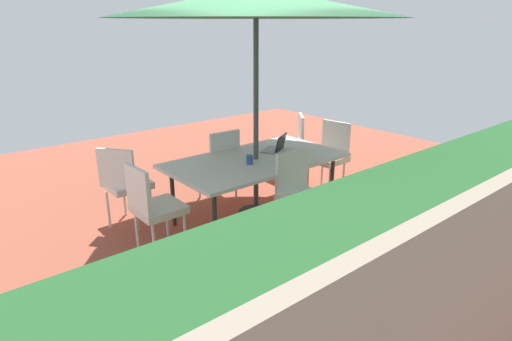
% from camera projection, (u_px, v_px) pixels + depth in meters
% --- Properties ---
extents(ground_plane, '(10.00, 10.00, 0.02)m').
position_uv_depth(ground_plane, '(256.00, 216.00, 5.38)').
color(ground_plane, '#9E4C38').
extents(hedge_row, '(6.30, 0.90, 1.26)m').
position_uv_depth(hedge_row, '(452.00, 243.00, 3.42)').
color(hedge_row, '#235628').
rests_on(hedge_row, ground_plane).
extents(dining_table, '(2.12, 1.16, 0.75)m').
position_uv_depth(dining_table, '(256.00, 162.00, 5.15)').
color(dining_table, silver).
rests_on(dining_table, ground_plane).
extents(patio_umbrella, '(3.22, 3.22, 2.64)m').
position_uv_depth(patio_umbrella, '(256.00, 4.00, 4.57)').
color(patio_umbrella, '#4C4C4C').
rests_on(patio_umbrella, ground_plane).
extents(chair_east, '(0.47, 0.46, 0.98)m').
position_uv_depth(chair_east, '(153.00, 204.00, 4.33)').
color(chair_east, silver).
rests_on(chair_east, ground_plane).
extents(chair_north, '(0.46, 0.47, 0.98)m').
position_uv_depth(chair_north, '(300.00, 192.00, 4.66)').
color(chair_north, silver).
rests_on(chair_north, ground_plane).
extents(chair_south, '(0.46, 0.47, 0.98)m').
position_uv_depth(chair_south, '(219.00, 161.00, 5.68)').
color(chair_south, silver).
rests_on(chair_south, ground_plane).
extents(chair_west, '(0.49, 0.48, 0.98)m').
position_uv_depth(chair_west, '(329.00, 153.00, 6.03)').
color(chair_west, silver).
rests_on(chair_west, ground_plane).
extents(chair_southeast, '(0.58, 0.58, 0.98)m').
position_uv_depth(chair_southeast, '(125.00, 181.00, 4.97)').
color(chair_southeast, silver).
rests_on(chair_southeast, ground_plane).
extents(chair_southwest, '(0.58, 0.58, 0.98)m').
position_uv_depth(chair_southwest, '(291.00, 143.00, 6.54)').
color(chair_southwest, silver).
rests_on(chair_southwest, ground_plane).
extents(laptop, '(0.40, 0.37, 0.21)m').
position_uv_depth(laptop, '(276.00, 147.00, 5.43)').
color(laptop, gray).
rests_on(laptop, dining_table).
extents(cup, '(0.08, 0.08, 0.11)m').
position_uv_depth(cup, '(250.00, 160.00, 4.92)').
color(cup, '#334C99').
rests_on(cup, dining_table).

